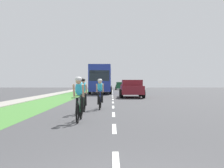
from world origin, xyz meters
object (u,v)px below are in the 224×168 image
object	(u,v)px
suv_silver	(104,85)
cyclist_distant	(100,93)
pickup_maroon	(131,89)
cyclist_lead	(79,99)
bus_blue	(101,78)
sedan_dark_green	(120,86)
cyclist_trailing	(83,95)

from	to	relation	value
suv_silver	cyclist_distant	bearing A→B (deg)	-88.80
pickup_maroon	suv_silver	distance (m)	40.85
suv_silver	cyclist_lead	bearing A→B (deg)	-89.44
pickup_maroon	suv_silver	bearing A→B (deg)	94.99
bus_blue	sedan_dark_green	size ratio (longest dim) A/B	2.70
pickup_maroon	sedan_dark_green	bearing A→B (deg)	90.37
pickup_maroon	bus_blue	world-z (taller)	bus_blue
cyclist_distant	pickup_maroon	bearing A→B (deg)	78.18
cyclist_distant	bus_blue	world-z (taller)	bus_blue
pickup_maroon	cyclist_lead	bearing A→B (deg)	-100.32
cyclist_distant	sedan_dark_green	bearing A→B (deg)	86.85
cyclist_lead	suv_silver	xyz separation A→B (m)	(-0.55, 57.15, 0.14)
pickup_maroon	sedan_dark_green	world-z (taller)	pickup_maroon
cyclist_lead	cyclist_distant	distance (m)	4.76
cyclist_trailing	pickup_maroon	size ratio (longest dim) A/B	0.34
suv_silver	pickup_maroon	bearing A→B (deg)	-85.01
pickup_maroon	cyclist_trailing	bearing A→B (deg)	-102.89
cyclist_distant	sedan_dark_green	size ratio (longest dim) A/B	0.40
cyclist_trailing	sedan_dark_green	distance (m)	43.20
bus_blue	suv_silver	bearing A→B (deg)	90.58
cyclist_trailing	sedan_dark_green	bearing A→B (deg)	86.09
cyclist_lead	cyclist_distant	size ratio (longest dim) A/B	1.00
cyclist_lead	suv_silver	world-z (taller)	suv_silver
cyclist_trailing	pickup_maroon	world-z (taller)	pickup_maroon
cyclist_lead	cyclist_distant	bearing A→B (deg)	83.47
cyclist_distant	pickup_maroon	world-z (taller)	pickup_maroon
bus_blue	suv_silver	world-z (taller)	bus_blue
bus_blue	suv_silver	xyz separation A→B (m)	(-0.31, 30.11, -1.03)
cyclist_trailing	suv_silver	size ratio (longest dim) A/B	0.37
cyclist_lead	pickup_maroon	bearing A→B (deg)	79.68
cyclist_distant	suv_silver	xyz separation A→B (m)	(-1.09, 52.43, 0.14)
bus_blue	sedan_dark_green	xyz separation A→B (m)	(3.05, 18.80, -1.21)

